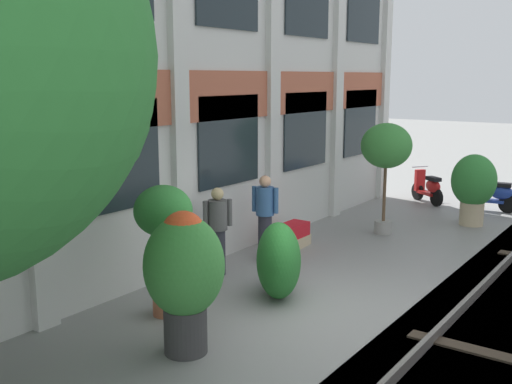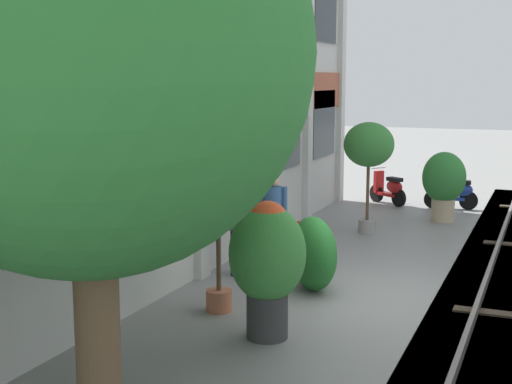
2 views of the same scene
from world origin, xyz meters
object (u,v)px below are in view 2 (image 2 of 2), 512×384
Objects in this scene: broadleaf_tree at (88,65)px; potted_plant_tall_urn at (369,148)px; potted_plant_fluted_column at (444,181)px; topiary_hedge at (313,253)px; potted_plant_ribbed_drum at (267,257)px; scooter_second_parked at (454,193)px; potted_plant_square_trough at (289,237)px; potted_plant_terracotta_small at (218,215)px; scooter_near_curb at (389,189)px; resident_by_doorway at (273,215)px; resident_watching_tracks at (238,229)px.

broadleaf_tree is 2.36× the size of potted_plant_tall_urn.
potted_plant_fluted_column reaches higher than topiary_hedge.
scooter_second_parked is at bearing -5.45° from potted_plant_ribbed_drum.
potted_plant_square_trough is 2.83m from topiary_hedge.
potted_plant_terracotta_small is 2.12× the size of potted_plant_square_trough.
potted_plant_ribbed_drum is 1.49× the size of topiary_hedge.
scooter_near_curb is at bearing -0.46° from broadleaf_tree.
resident_by_doorway is 1.95m from topiary_hedge.
broadleaf_tree is at bearing 171.15° from potted_plant_fluted_column.
resident_by_doorway reaches higher than resident_watching_tracks.
resident_watching_tracks is at bearing -21.86° from resident_by_doorway.
scooter_near_curb is (13.30, -0.11, -3.07)m from broadleaf_tree.
potted_plant_tall_urn is (-1.94, 1.37, 0.92)m from potted_plant_fluted_column.
broadleaf_tree is at bearing 177.49° from potted_plant_tall_urn.
potted_plant_fluted_column is 1.22× the size of scooter_second_parked.
scooter_near_curb is (10.67, 0.69, -0.66)m from potted_plant_ribbed_drum.
resident_by_doorway is (-3.17, 1.01, -1.02)m from potted_plant_tall_urn.
topiary_hedge is (2.31, 0.12, -0.49)m from potted_plant_ribbed_drum.
potted_plant_fluted_column is 1.84× the size of potted_plant_square_trough.
potted_plant_tall_urn reaches higher than resident_watching_tracks.
potted_plant_square_trough is (-2.15, 1.06, -1.66)m from potted_plant_tall_urn.
scooter_near_curb is at bearing 117.07° from resident_watching_tracks.
scooter_near_curb is 1.71m from scooter_second_parked.
potted_plant_tall_urn is 2.11× the size of scooter_near_curb.
broadleaf_tree reaches higher than scooter_near_curb.
potted_plant_square_trough is 1.21m from resident_by_doorway.
scooter_near_curb is at bearing -7.20° from potted_plant_square_trough.
topiary_hedge is (-1.46, -1.27, -0.28)m from resident_by_doorway.
potted_plant_ribbed_drum is at bearing 129.81° from scooter_near_curb.
potted_plant_terracotta_small reaches higher than resident_by_doorway.
potted_plant_ribbed_drum is (2.63, -0.80, -2.42)m from broadleaf_tree.
potted_plant_terracotta_small is 9.98m from scooter_near_curb.
potted_plant_square_trough is at bearing 153.84° from potted_plant_tall_urn.
potted_plant_terracotta_small is 8.40m from potted_plant_fluted_column.
potted_plant_ribbed_drum reaches higher than potted_plant_fluted_column.
broadleaf_tree is 11.92m from potted_plant_fluted_column.
potted_plant_terracotta_small reaches higher than scooter_second_parked.
potted_plant_ribbed_drum is at bearing -25.19° from resident_watching_tracks.
broadleaf_tree is 4.20× the size of scooter_second_parked.
topiary_hedge is at bearing 74.01° from scooter_second_parked.
resident_watching_tracks is 1.27× the size of topiary_hedge.
potted_plant_ribbed_drum is at bearing -176.88° from potted_plant_tall_urn.
potted_plant_terracotta_small is 1.15× the size of potted_plant_fluted_column.
resident_by_doorway reaches higher than scooter_near_curb.
potted_plant_square_trough is at bearing 27.89° from topiary_hedge.
potted_plant_terracotta_small is 1.05× the size of potted_plant_ribbed_drum.
potted_plant_fluted_column is 1.36× the size of topiary_hedge.
resident_by_doorway is at bearing -177.65° from potted_plant_square_trough.
potted_plant_tall_urn is 4.62m from resident_watching_tracks.
resident_watching_tracks is (1.87, 0.53, -0.61)m from potted_plant_terracotta_small.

